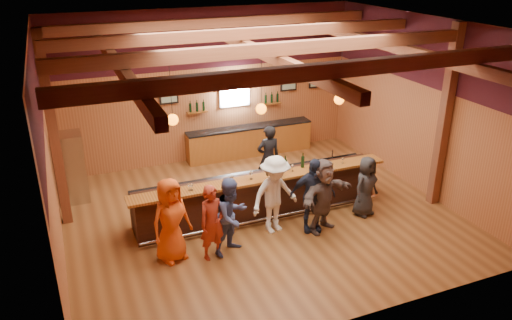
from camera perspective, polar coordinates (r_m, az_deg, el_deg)
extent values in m
plane|color=brown|center=(12.19, 0.54, -6.36)|extent=(9.00, 9.00, 0.00)
cube|color=#965029|center=(14.87, -5.49, 8.36)|extent=(9.00, 0.04, 4.50)
cube|color=#965029|center=(8.04, 11.80, -5.14)|extent=(9.00, 0.04, 4.50)
cube|color=#965029|center=(10.48, -22.72, 0.29)|extent=(0.04, 8.00, 4.50)
cube|color=#965029|center=(13.58, 18.44, 5.86)|extent=(0.04, 8.00, 4.50)
cube|color=brown|center=(10.74, 0.63, 15.08)|extent=(9.00, 8.00, 0.04)
cube|color=#380F15|center=(14.57, -5.68, 13.67)|extent=(9.00, 0.01, 1.70)
cube|color=#380F15|center=(10.07, -23.82, 7.68)|extent=(0.01, 8.00, 1.70)
cube|color=#380F15|center=(13.26, 19.14, 11.64)|extent=(0.01, 8.00, 1.70)
cube|color=#5F2E1B|center=(11.89, -22.17, 2.97)|extent=(0.22, 0.22, 4.50)
cube|color=#5F2E1B|center=(12.78, 20.76, 4.51)|extent=(0.22, 0.22, 4.50)
cube|color=#5F2E1B|center=(8.15, 9.00, 10.14)|extent=(8.80, 0.20, 0.25)
cube|color=#5F2E1B|center=(9.88, 2.94, 12.61)|extent=(8.80, 0.20, 0.25)
cube|color=#5F2E1B|center=(11.70, -1.35, 14.24)|extent=(8.80, 0.20, 0.25)
cube|color=#5F2E1B|center=(13.56, -4.51, 15.38)|extent=(8.80, 0.20, 0.25)
cube|color=#5F2E1B|center=(10.06, -15.60, 10.55)|extent=(0.18, 7.80, 0.22)
cube|color=#5F2E1B|center=(10.82, 0.62, 12.19)|extent=(0.18, 7.80, 0.22)
cube|color=#5F2E1B|center=(12.29, 13.95, 12.84)|extent=(0.18, 7.80, 0.22)
cube|color=black|center=(11.95, 0.55, -4.17)|extent=(6.00, 0.60, 1.05)
cube|color=brown|center=(11.55, 0.91, -2.09)|extent=(6.30, 0.50, 0.06)
cube|color=black|center=(12.09, -0.14, -1.72)|extent=(6.00, 0.48, 0.05)
cube|color=black|center=(12.29, -0.14, -3.73)|extent=(6.00, 0.48, 0.90)
cube|color=silver|center=(12.93, 8.09, -0.48)|extent=(0.45, 0.40, 0.14)
cube|color=silver|center=(13.17, 9.97, -0.15)|extent=(0.45, 0.40, 0.14)
cylinder|color=silver|center=(11.78, 1.34, -6.65)|extent=(6.00, 0.06, 0.06)
cube|color=brown|center=(15.54, -0.71, 2.14)|extent=(4.00, 0.50, 0.90)
cube|color=black|center=(15.38, -0.72, 3.80)|extent=(4.00, 0.52, 0.05)
cube|color=silver|center=(15.12, -2.48, 7.90)|extent=(0.95, 0.08, 0.95)
cube|color=white|center=(15.08, -2.42, 7.85)|extent=(0.78, 0.01, 0.78)
cube|color=black|center=(14.57, -9.94, 7.19)|extent=(0.55, 0.04, 0.45)
cube|color=silver|center=(14.54, -9.92, 7.17)|extent=(0.45, 0.01, 0.35)
cube|color=black|center=(15.78, 3.75, 8.70)|extent=(0.55, 0.04, 0.45)
cube|color=silver|center=(15.76, 3.79, 8.68)|extent=(0.45, 0.01, 0.35)
cube|color=black|center=(16.24, 6.96, 8.99)|extent=(0.55, 0.04, 0.45)
cube|color=silver|center=(16.21, 7.01, 8.97)|extent=(0.45, 0.01, 0.35)
cube|color=brown|center=(14.85, -6.73, 5.47)|extent=(0.60, 0.18, 0.04)
cylinder|color=black|center=(14.76, -7.51, 5.92)|extent=(0.07, 0.07, 0.26)
cylinder|color=black|center=(14.80, -6.76, 6.02)|extent=(0.07, 0.07, 0.26)
cylinder|color=black|center=(14.86, -6.01, 6.11)|extent=(0.07, 0.07, 0.26)
cube|color=brown|center=(15.63, 1.80, 6.50)|extent=(0.60, 0.18, 0.04)
cylinder|color=black|center=(15.51, 1.12, 6.96)|extent=(0.07, 0.07, 0.26)
cylinder|color=black|center=(15.59, 1.80, 7.03)|extent=(0.07, 0.07, 0.26)
cylinder|color=black|center=(15.67, 2.48, 7.11)|extent=(0.07, 0.07, 0.26)
cylinder|color=black|center=(10.37, -9.73, 7.84)|extent=(0.01, 0.01, 1.25)
sphere|color=orange|center=(10.54, -9.50, 4.56)|extent=(0.24, 0.24, 0.24)
cylinder|color=black|center=(10.96, 0.60, 8.98)|extent=(0.01, 0.01, 1.25)
sphere|color=orange|center=(11.13, 0.59, 5.86)|extent=(0.24, 0.24, 0.24)
cylinder|color=black|center=(11.86, 9.67, 9.74)|extent=(0.01, 0.01, 1.25)
sphere|color=orange|center=(12.02, 9.47, 6.84)|extent=(0.24, 0.24, 0.24)
cube|color=silver|center=(13.39, -20.41, -0.83)|extent=(0.70, 0.70, 1.80)
imported|color=#DF5015|center=(10.32, -9.72, -6.79)|extent=(1.03, 0.86, 1.81)
imported|color=#9F2F1D|center=(10.31, -4.98, -7.12)|extent=(0.67, 0.52, 1.64)
imported|color=#445389|center=(10.45, -2.80, -6.41)|extent=(1.02, 0.93, 1.70)
imported|color=white|center=(11.15, 2.15, -3.98)|extent=(1.31, 0.93, 1.84)
imported|color=#1D243A|center=(11.28, 6.47, -4.02)|extent=(1.12, 0.71, 1.77)
imported|color=#63534F|center=(11.32, 7.63, -4.03)|extent=(1.69, 1.10, 1.75)
imported|color=#27272A|center=(12.21, 12.42, -2.95)|extent=(0.85, 0.69, 1.50)
imported|color=black|center=(13.18, 1.43, 0.26)|extent=(0.65, 0.43, 1.78)
cylinder|color=brown|center=(11.61, 2.33, -1.19)|extent=(0.22, 0.22, 0.23)
cylinder|color=black|center=(11.85, 3.35, -0.57)|extent=(0.08, 0.08, 0.28)
cylinder|color=black|center=(11.78, 3.37, 0.26)|extent=(0.03, 0.03, 0.10)
cylinder|color=black|center=(12.05, 5.36, -0.23)|extent=(0.08, 0.08, 0.28)
cylinder|color=black|center=(11.98, 5.39, 0.59)|extent=(0.03, 0.03, 0.10)
cylinder|color=silver|center=(10.95, -10.74, -3.80)|extent=(0.07, 0.07, 0.01)
cylinder|color=silver|center=(10.93, -10.76, -3.54)|extent=(0.01, 0.01, 0.10)
sphere|color=silver|center=(10.89, -10.79, -3.15)|extent=(0.08, 0.08, 0.08)
cylinder|color=silver|center=(11.02, -7.64, -3.42)|extent=(0.06, 0.06, 0.01)
cylinder|color=silver|center=(11.00, -7.65, -3.19)|extent=(0.01, 0.01, 0.09)
sphere|color=silver|center=(10.97, -7.67, -2.85)|extent=(0.07, 0.07, 0.07)
cylinder|color=silver|center=(11.01, -7.35, -3.43)|extent=(0.06, 0.06, 0.01)
cylinder|color=silver|center=(10.99, -7.36, -3.21)|extent=(0.01, 0.01, 0.09)
sphere|color=silver|center=(10.96, -7.38, -2.87)|extent=(0.07, 0.07, 0.07)
cylinder|color=silver|center=(11.30, -2.77, -2.54)|extent=(0.07, 0.07, 0.01)
cylinder|color=silver|center=(11.27, -2.77, -2.30)|extent=(0.01, 0.01, 0.10)
sphere|color=silver|center=(11.24, -2.78, -1.93)|extent=(0.08, 0.08, 0.08)
cylinder|color=silver|center=(11.43, -0.56, -2.18)|extent=(0.07, 0.07, 0.01)
cylinder|color=silver|center=(11.41, -0.56, -1.91)|extent=(0.01, 0.01, 0.11)
sphere|color=silver|center=(11.37, -0.56, -1.51)|extent=(0.09, 0.09, 0.09)
cylinder|color=silver|center=(11.86, 4.18, -1.28)|extent=(0.07, 0.07, 0.01)
cylinder|color=silver|center=(11.84, 4.19, -1.05)|extent=(0.01, 0.01, 0.10)
sphere|color=silver|center=(11.81, 4.20, -0.68)|extent=(0.08, 0.08, 0.08)
cylinder|color=silver|center=(12.06, 6.91, -0.96)|extent=(0.07, 0.07, 0.01)
cylinder|color=silver|center=(12.04, 6.92, -0.72)|extent=(0.01, 0.01, 0.10)
sphere|color=silver|center=(12.01, 6.94, -0.36)|extent=(0.08, 0.08, 0.08)
cylinder|color=silver|center=(12.45, 9.84, -0.36)|extent=(0.06, 0.06, 0.01)
cylinder|color=silver|center=(12.44, 9.85, -0.15)|extent=(0.01, 0.01, 0.09)
sphere|color=silver|center=(12.41, 9.88, 0.16)|extent=(0.07, 0.07, 0.07)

